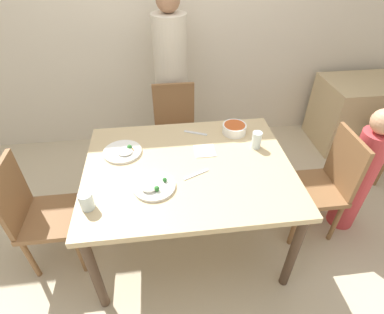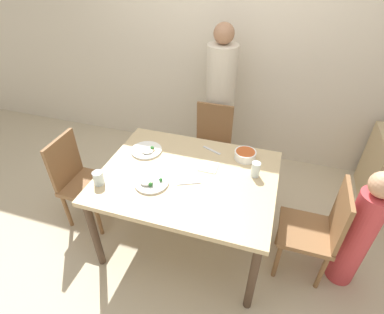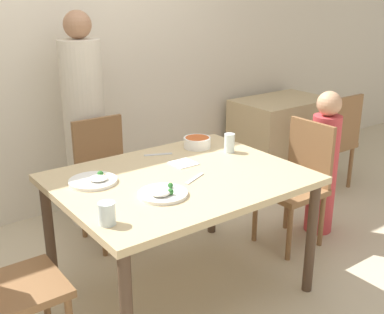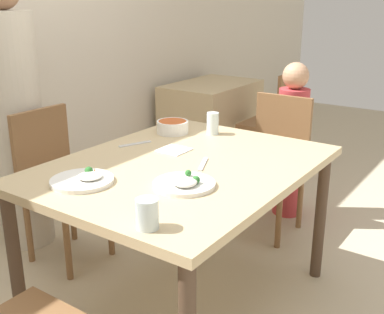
# 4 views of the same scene
# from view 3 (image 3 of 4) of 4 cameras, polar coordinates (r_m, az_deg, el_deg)

# --- Properties ---
(ground_plane) EXTENTS (10.00, 10.00, 0.00)m
(ground_plane) POSITION_cam_3_polar(r_m,az_deg,el_deg) (3.07, -1.37, -15.34)
(ground_plane) COLOR beige
(wall_back) EXTENTS (10.00, 0.06, 2.70)m
(wall_back) POSITION_cam_3_polar(r_m,az_deg,el_deg) (3.90, -14.98, 12.90)
(wall_back) COLOR beige
(wall_back) RESTS_ON ground_plane
(dining_table) EXTENTS (1.36, 1.05, 0.75)m
(dining_table) POSITION_cam_3_polar(r_m,az_deg,el_deg) (2.74, -1.48, -3.72)
(dining_table) COLOR tan
(dining_table) RESTS_ON ground_plane
(chair_adult_spot) EXTENTS (0.40, 0.40, 0.88)m
(chair_adult_spot) POSITION_cam_3_polar(r_m,az_deg,el_deg) (3.50, -9.99, -2.31)
(chair_adult_spot) COLOR brown
(chair_adult_spot) RESTS_ON ground_plane
(chair_child_spot) EXTENTS (0.40, 0.40, 0.88)m
(chair_child_spot) POSITION_cam_3_polar(r_m,az_deg,el_deg) (3.46, 12.38, -2.71)
(chair_child_spot) COLOR brown
(chair_child_spot) RESTS_ON ground_plane
(chair_empty_left) EXTENTS (0.40, 0.40, 0.88)m
(chair_empty_left) POSITION_cam_3_polar(r_m,az_deg,el_deg) (2.44, -21.50, -13.68)
(chair_empty_left) COLOR brown
(chair_empty_left) RESTS_ON ground_plane
(person_adult) EXTENTS (0.31, 0.31, 1.61)m
(person_adult) POSITION_cam_3_polar(r_m,az_deg,el_deg) (3.69, -12.53, 3.23)
(person_adult) COLOR beige
(person_adult) RESTS_ON ground_plane
(person_child) EXTENTS (0.21, 0.21, 1.07)m
(person_child) POSITION_cam_3_polar(r_m,az_deg,el_deg) (3.65, 15.29, -1.07)
(person_child) COLOR #C63D42
(person_child) RESTS_ON ground_plane
(bowl_curry) EXTENTS (0.18, 0.18, 0.07)m
(bowl_curry) POSITION_cam_3_polar(r_m,az_deg,el_deg) (3.18, 0.62, 1.77)
(bowl_curry) COLOR white
(bowl_curry) RESTS_ON dining_table
(plate_rice_adult) EXTENTS (0.26, 0.26, 0.05)m
(plate_rice_adult) POSITION_cam_3_polar(r_m,az_deg,el_deg) (2.45, -3.49, -4.33)
(plate_rice_adult) COLOR white
(plate_rice_adult) RESTS_ON dining_table
(plate_rice_child) EXTENTS (0.26, 0.26, 0.05)m
(plate_rice_child) POSITION_cam_3_polar(r_m,az_deg,el_deg) (2.67, -11.54, -2.74)
(plate_rice_child) COLOR white
(plate_rice_child) RESTS_ON dining_table
(glass_water_tall) EXTENTS (0.07, 0.07, 0.12)m
(glass_water_tall) POSITION_cam_3_polar(r_m,az_deg,el_deg) (3.09, 4.46, 1.67)
(glass_water_tall) COLOR silver
(glass_water_tall) RESTS_ON dining_table
(glass_water_short) EXTENTS (0.08, 0.08, 0.11)m
(glass_water_short) POSITION_cam_3_polar(r_m,az_deg,el_deg) (2.18, -10.04, -6.62)
(glass_water_short) COLOR silver
(glass_water_short) RESTS_ON dining_table
(napkin_folded) EXTENTS (0.14, 0.14, 0.01)m
(napkin_folded) POSITION_cam_3_polar(r_m,az_deg,el_deg) (2.89, -1.02, -0.76)
(napkin_folded) COLOR white
(napkin_folded) RESTS_ON dining_table
(fork_steel) EXTENTS (0.17, 0.09, 0.01)m
(fork_steel) POSITION_cam_3_polar(r_m,az_deg,el_deg) (3.05, -4.03, 0.30)
(fork_steel) COLOR silver
(fork_steel) RESTS_ON dining_table
(spoon_steel) EXTENTS (0.17, 0.09, 0.01)m
(spoon_steel) POSITION_cam_3_polar(r_m,az_deg,el_deg) (2.66, 0.32, -2.57)
(spoon_steel) COLOR silver
(spoon_steel) RESTS_ON dining_table
(background_table) EXTENTS (0.91, 0.60, 0.72)m
(background_table) POSITION_cam_3_polar(r_m,az_deg,el_deg) (4.91, 10.38, 2.64)
(background_table) COLOR tan
(background_table) RESTS_ON ground_plane
(chair_background) EXTENTS (0.40, 0.40, 0.88)m
(chair_background) POSITION_cam_3_polar(r_m,az_deg,el_deg) (4.48, 16.40, 2.03)
(chair_background) COLOR brown
(chair_background) RESTS_ON ground_plane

